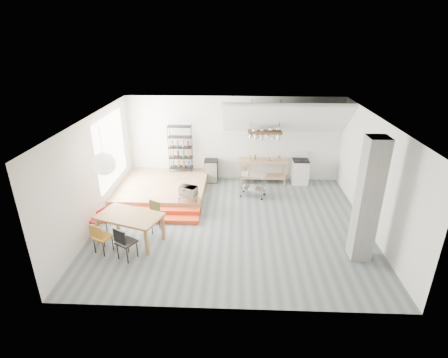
{
  "coord_description": "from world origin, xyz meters",
  "views": [
    {
      "loc": [
        0.15,
        -9.16,
        5.4
      ],
      "look_at": [
        -0.27,
        0.8,
        1.12
      ],
      "focal_mm": 28.0,
      "sensor_mm": 36.0,
      "label": 1
    }
  ],
  "objects_px": {
    "stove": "(300,171)",
    "rolling_cart": "(253,182)",
    "mini_fridge": "(211,171)",
    "dining_table": "(129,218)"
  },
  "relations": [
    {
      "from": "stove",
      "to": "mini_fridge",
      "type": "relative_size",
      "value": 1.37
    },
    {
      "from": "stove",
      "to": "rolling_cart",
      "type": "xyz_separation_m",
      "value": [
        -1.81,
        -1.23,
        0.05
      ]
    },
    {
      "from": "rolling_cart",
      "to": "mini_fridge",
      "type": "relative_size",
      "value": 1.08
    },
    {
      "from": "stove",
      "to": "rolling_cart",
      "type": "bearing_deg",
      "value": -145.73
    },
    {
      "from": "stove",
      "to": "mini_fridge",
      "type": "xyz_separation_m",
      "value": [
        -3.36,
        0.04,
        -0.05
      ]
    },
    {
      "from": "stove",
      "to": "rolling_cart",
      "type": "height_order",
      "value": "stove"
    },
    {
      "from": "dining_table",
      "to": "stove",
      "type": "bearing_deg",
      "value": 57.84
    },
    {
      "from": "rolling_cart",
      "to": "dining_table",
      "type": "bearing_deg",
      "value": -122.49
    },
    {
      "from": "dining_table",
      "to": "rolling_cart",
      "type": "height_order",
      "value": "rolling_cart"
    },
    {
      "from": "stove",
      "to": "rolling_cart",
      "type": "relative_size",
      "value": 1.28
    }
  ]
}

